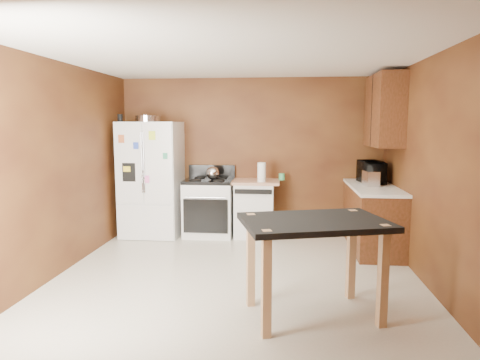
# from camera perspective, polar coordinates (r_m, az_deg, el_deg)

# --- Properties ---
(floor) EXTENTS (4.50, 4.50, 0.00)m
(floor) POSITION_cam_1_polar(r_m,az_deg,el_deg) (5.02, -0.54, -13.13)
(floor) COLOR beige
(floor) RESTS_ON ground
(ceiling) EXTENTS (4.50, 4.50, 0.00)m
(ceiling) POSITION_cam_1_polar(r_m,az_deg,el_deg) (4.76, -0.58, 16.32)
(ceiling) COLOR white
(ceiling) RESTS_ON ground
(wall_back) EXTENTS (4.20, 0.00, 4.20)m
(wall_back) POSITION_cam_1_polar(r_m,az_deg,el_deg) (6.96, 1.48, 3.22)
(wall_back) COLOR brown
(wall_back) RESTS_ON ground
(wall_front) EXTENTS (4.20, 0.00, 4.20)m
(wall_front) POSITION_cam_1_polar(r_m,az_deg,el_deg) (2.53, -6.19, -4.42)
(wall_front) COLOR brown
(wall_front) RESTS_ON ground
(wall_left) EXTENTS (0.00, 4.50, 4.50)m
(wall_left) POSITION_cam_1_polar(r_m,az_deg,el_deg) (5.38, -23.39, 1.34)
(wall_left) COLOR brown
(wall_left) RESTS_ON ground
(wall_right) EXTENTS (0.00, 4.50, 4.50)m
(wall_right) POSITION_cam_1_polar(r_m,az_deg,el_deg) (4.96, 24.32, 0.81)
(wall_right) COLOR brown
(wall_right) RESTS_ON ground
(roasting_pan) EXTENTS (0.39, 0.39, 0.10)m
(roasting_pan) POSITION_cam_1_polar(r_m,az_deg,el_deg) (6.91, -12.21, 7.99)
(roasting_pan) COLOR silver
(roasting_pan) RESTS_ON refrigerator
(pen_cup) EXTENTS (0.08, 0.08, 0.12)m
(pen_cup) POSITION_cam_1_polar(r_m,az_deg,el_deg) (6.87, -15.70, 7.97)
(pen_cup) COLOR black
(pen_cup) RESTS_ON refrigerator
(kettle) EXTENTS (0.21, 0.21, 0.21)m
(kettle) POSITION_cam_1_polar(r_m,az_deg,el_deg) (6.70, -3.67, 0.92)
(kettle) COLOR silver
(kettle) RESTS_ON gas_range
(paper_towel) EXTENTS (0.13, 0.13, 0.30)m
(paper_towel) POSITION_cam_1_polar(r_m,az_deg,el_deg) (6.52, 2.90, 1.04)
(paper_towel) COLOR white
(paper_towel) RESTS_ON dishwasher
(green_canister) EXTENTS (0.12, 0.12, 0.10)m
(green_canister) POSITION_cam_1_polar(r_m,az_deg,el_deg) (6.76, 5.59, 0.43)
(green_canister) COLOR #41A962
(green_canister) RESTS_ON dishwasher
(toaster) EXTENTS (0.20, 0.30, 0.21)m
(toaster) POSITION_cam_1_polar(r_m,az_deg,el_deg) (6.33, 17.04, 0.22)
(toaster) COLOR silver
(toaster) RESTS_ON right_cabinets
(microwave) EXTENTS (0.43, 0.58, 0.29)m
(microwave) POSITION_cam_1_polar(r_m,az_deg,el_deg) (6.63, 17.12, 0.91)
(microwave) COLOR black
(microwave) RESTS_ON right_cabinets
(refrigerator) EXTENTS (0.90, 0.80, 1.80)m
(refrigerator) POSITION_cam_1_polar(r_m,az_deg,el_deg) (6.91, -11.70, 0.12)
(refrigerator) COLOR white
(refrigerator) RESTS_ON ground
(gas_range) EXTENTS (0.76, 0.68, 1.10)m
(gas_range) POSITION_cam_1_polar(r_m,az_deg,el_deg) (6.83, -4.13, -3.56)
(gas_range) COLOR white
(gas_range) RESTS_ON ground
(dishwasher) EXTENTS (0.78, 0.63, 0.89)m
(dishwasher) POSITION_cam_1_polar(r_m,az_deg,el_deg) (6.77, 1.94, -3.73)
(dishwasher) COLOR white
(dishwasher) RESTS_ON ground
(right_cabinets) EXTENTS (0.63, 1.58, 2.45)m
(right_cabinets) POSITION_cam_1_polar(r_m,az_deg,el_deg) (6.35, 17.70, -0.66)
(right_cabinets) COLOR brown
(right_cabinets) RESTS_ON ground
(island) EXTENTS (1.46, 1.17, 0.91)m
(island) POSITION_cam_1_polar(r_m,az_deg,el_deg) (3.97, 9.84, -7.13)
(island) COLOR black
(island) RESTS_ON ground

